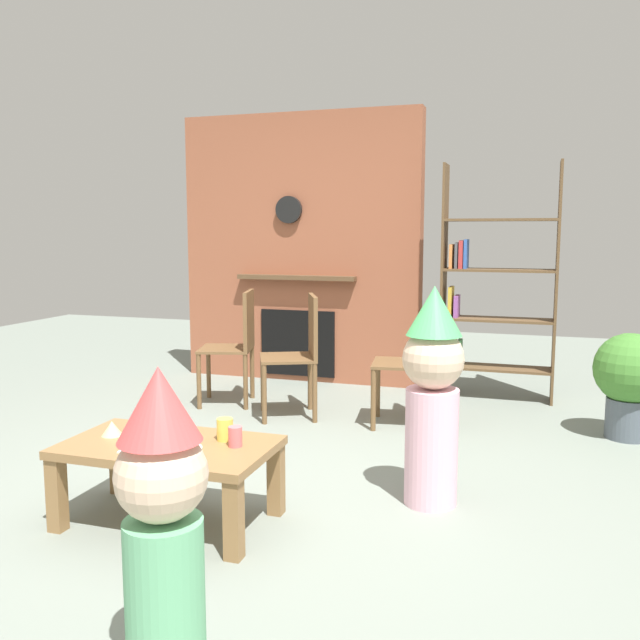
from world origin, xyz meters
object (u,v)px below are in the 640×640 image
(paper_cup_near_left, at_px, (151,444))
(paper_cup_center, at_px, (152,423))
(bookshelf, at_px, (490,291))
(paper_cup_far_left, at_px, (225,429))
(dining_chair_left, at_px, (237,340))
(paper_cup_near_right, at_px, (235,437))
(birthday_cake_slice, at_px, (112,428))
(coffee_table, at_px, (169,456))
(potted_plant_tall, at_px, (630,377))
(paper_plate_rear, at_px, (179,435))
(child_with_cone_hat, at_px, (163,523))
(child_in_pink, at_px, (433,391))
(dining_chair_middle, at_px, (300,348))
(paper_plate_front, at_px, (183,449))
(dining_chair_right, at_px, (415,354))

(paper_cup_near_left, xyz_separation_m, paper_cup_center, (-0.19, 0.32, -0.01))
(bookshelf, height_order, paper_cup_far_left, bookshelf)
(paper_cup_center, xyz_separation_m, dining_chair_left, (-0.46, 1.98, 0.08))
(paper_cup_near_right, height_order, birthday_cake_slice, paper_cup_near_right)
(birthday_cake_slice, bearing_deg, dining_chair_left, 98.25)
(coffee_table, relative_size, paper_cup_far_left, 9.32)
(potted_plant_tall, bearing_deg, paper_cup_near_left, -134.00)
(paper_cup_near_right, distance_m, paper_plate_rear, 0.33)
(paper_cup_center, distance_m, child_with_cone_hat, 1.38)
(paper_cup_near_right, height_order, paper_cup_center, paper_cup_center)
(child_in_pink, relative_size, dining_chair_middle, 1.22)
(bookshelf, relative_size, child_in_pink, 1.73)
(paper_cup_near_right, xyz_separation_m, paper_cup_center, (-0.48, 0.08, 0.00))
(paper_plate_front, xyz_separation_m, paper_plate_rear, (-0.12, 0.18, 0.00))
(paper_cup_far_left, bearing_deg, dining_chair_right, 72.17)
(paper_plate_front, xyz_separation_m, dining_chair_middle, (-0.14, 1.99, 0.12))
(child_with_cone_hat, height_order, dining_chair_right, child_with_cone_hat)
(bookshelf, distance_m, dining_chair_middle, 1.67)
(bookshelf, relative_size, birthday_cake_slice, 19.00)
(child_with_cone_hat, height_order, dining_chair_middle, child_with_cone_hat)
(paper_cup_near_right, distance_m, child_with_cone_hat, 1.11)
(paper_cup_far_left, relative_size, dining_chair_middle, 0.12)
(paper_cup_near_left, bearing_deg, paper_plate_front, 52.43)
(child_in_pink, distance_m, dining_chair_left, 2.32)
(paper_plate_front, relative_size, paper_plate_rear, 1.03)
(child_in_pink, bearing_deg, paper_cup_far_left, 0.05)
(paper_cup_near_left, height_order, paper_plate_front, paper_cup_near_left)
(paper_plate_rear, distance_m, child_in_pink, 1.25)
(paper_plate_front, bearing_deg, dining_chair_left, 108.68)
(paper_cup_near_left, height_order, potted_plant_tall, potted_plant_tall)
(paper_plate_rear, xyz_separation_m, dining_chair_middle, (-0.03, 1.81, 0.12))
(coffee_table, xyz_separation_m, child_in_pink, (1.13, 0.60, 0.26))
(paper_cup_center, height_order, dining_chair_left, dining_chair_left)
(paper_cup_near_right, bearing_deg, dining_chair_right, 75.21)
(child_with_cone_hat, bearing_deg, child_in_pink, -48.43)
(paper_cup_far_left, xyz_separation_m, dining_chair_right, (0.58, 1.81, 0.07))
(paper_cup_far_left, bearing_deg, potted_plant_tall, 44.58)
(dining_chair_right, height_order, potted_plant_tall, dining_chair_right)
(paper_plate_front, distance_m, birthday_cake_slice, 0.45)
(child_in_pink, bearing_deg, paper_plate_front, 5.64)
(paper_cup_center, height_order, paper_cup_far_left, paper_cup_far_left)
(paper_cup_center, bearing_deg, paper_cup_near_left, -59.04)
(coffee_table, xyz_separation_m, paper_plate_front, (0.12, -0.07, 0.07))
(paper_cup_far_left, bearing_deg, paper_cup_near_right, -39.45)
(paper_plate_front, distance_m, child_with_cone_hat, 1.07)
(coffee_table, relative_size, paper_plate_front, 5.58)
(child_with_cone_hat, xyz_separation_m, dining_chair_right, (0.23, 2.96, -0.01))
(coffee_table, relative_size, potted_plant_tall, 1.39)
(bookshelf, bearing_deg, dining_chair_right, -113.49)
(paper_cup_near_left, relative_size, dining_chair_left, 0.12)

